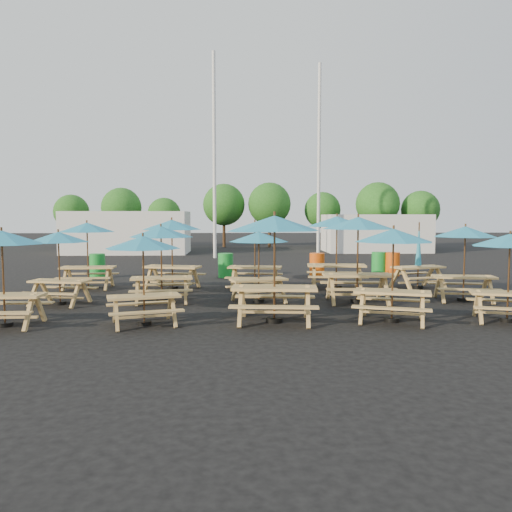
{
  "coord_description": "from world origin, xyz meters",
  "views": [
    {
      "loc": [
        -0.62,
        -15.65,
        2.46
      ],
      "look_at": [
        0.0,
        1.5,
        1.1
      ],
      "focal_mm": 35.0,
      "sensor_mm": 36.0,
      "label": 1
    }
  ],
  "objects_px": {
    "picnic_unit_13": "(465,237)",
    "picnic_unit_14": "(418,261)",
    "picnic_unit_1": "(58,242)",
    "waste_bin_2": "(317,265)",
    "picnic_unit_8": "(255,231)",
    "waste_bin_4": "(392,264)",
    "picnic_unit_2": "(87,232)",
    "picnic_unit_6": "(275,230)",
    "picnic_unit_0": "(2,244)",
    "picnic_unit_5": "(172,229)",
    "waste_bin_1": "(226,265)",
    "picnic_unit_12": "(510,246)",
    "picnic_unit_7": "(259,242)",
    "waste_bin_3": "(379,264)",
    "waste_bin_0": "(97,266)",
    "picnic_unit_11": "(337,226)",
    "picnic_unit_9": "(393,242)",
    "picnic_unit_3": "(143,248)",
    "picnic_unit_4": "(161,237)",
    "picnic_unit_10": "(358,229)"
  },
  "relations": [
    {
      "from": "picnic_unit_13",
      "to": "waste_bin_3",
      "type": "relative_size",
      "value": 2.25
    },
    {
      "from": "picnic_unit_3",
      "to": "picnic_unit_5",
      "type": "distance_m",
      "value": 5.59
    },
    {
      "from": "picnic_unit_1",
      "to": "waste_bin_3",
      "type": "relative_size",
      "value": 2.11
    },
    {
      "from": "picnic_unit_1",
      "to": "picnic_unit_8",
      "type": "relative_size",
      "value": 0.9
    },
    {
      "from": "waste_bin_3",
      "to": "picnic_unit_9",
      "type": "bearing_deg",
      "value": -104.12
    },
    {
      "from": "picnic_unit_1",
      "to": "waste_bin_2",
      "type": "bearing_deg",
      "value": 47.77
    },
    {
      "from": "picnic_unit_9",
      "to": "picnic_unit_13",
      "type": "bearing_deg",
      "value": 62.25
    },
    {
      "from": "picnic_unit_12",
      "to": "waste_bin_1",
      "type": "distance_m",
      "value": 11.2
    },
    {
      "from": "waste_bin_2",
      "to": "picnic_unit_14",
      "type": "bearing_deg",
      "value": -48.61
    },
    {
      "from": "picnic_unit_12",
      "to": "waste_bin_2",
      "type": "xyz_separation_m",
      "value": [
        -3.09,
        8.8,
        -1.29
      ]
    },
    {
      "from": "picnic_unit_8",
      "to": "picnic_unit_10",
      "type": "distance_m",
      "value": 4.01
    },
    {
      "from": "waste_bin_2",
      "to": "picnic_unit_6",
      "type": "bearing_deg",
      "value": -105.33
    },
    {
      "from": "picnic_unit_11",
      "to": "picnic_unit_9",
      "type": "bearing_deg",
      "value": -80.8
    },
    {
      "from": "picnic_unit_9",
      "to": "picnic_unit_11",
      "type": "height_order",
      "value": "picnic_unit_11"
    },
    {
      "from": "picnic_unit_4",
      "to": "waste_bin_1",
      "type": "bearing_deg",
      "value": 67.41
    },
    {
      "from": "picnic_unit_4",
      "to": "picnic_unit_10",
      "type": "bearing_deg",
      "value": -8.87
    },
    {
      "from": "picnic_unit_3",
      "to": "picnic_unit_7",
      "type": "height_order",
      "value": "picnic_unit_3"
    },
    {
      "from": "picnic_unit_14",
      "to": "waste_bin_2",
      "type": "bearing_deg",
      "value": 114.89
    },
    {
      "from": "waste_bin_0",
      "to": "waste_bin_1",
      "type": "xyz_separation_m",
      "value": [
        5.14,
        -0.01,
        0.0
      ]
    },
    {
      "from": "picnic_unit_5",
      "to": "picnic_unit_7",
      "type": "distance_m",
      "value": 3.88
    },
    {
      "from": "picnic_unit_2",
      "to": "picnic_unit_11",
      "type": "bearing_deg",
      "value": -4.15
    },
    {
      "from": "picnic_unit_4",
      "to": "picnic_unit_6",
      "type": "relative_size",
      "value": 0.88
    },
    {
      "from": "picnic_unit_0",
      "to": "picnic_unit_5",
      "type": "relative_size",
      "value": 0.9
    },
    {
      "from": "waste_bin_3",
      "to": "waste_bin_4",
      "type": "xyz_separation_m",
      "value": [
        0.5,
        -0.19,
        0.0
      ]
    },
    {
      "from": "picnic_unit_7",
      "to": "picnic_unit_0",
      "type": "bearing_deg",
      "value": -171.11
    },
    {
      "from": "picnic_unit_7",
      "to": "picnic_unit_9",
      "type": "bearing_deg",
      "value": -61.22
    },
    {
      "from": "picnic_unit_7",
      "to": "waste_bin_2",
      "type": "xyz_separation_m",
      "value": [
        2.62,
        5.91,
        -1.26
      ]
    },
    {
      "from": "waste_bin_1",
      "to": "waste_bin_4",
      "type": "distance_m",
      "value": 6.93
    },
    {
      "from": "picnic_unit_3",
      "to": "waste_bin_0",
      "type": "bearing_deg",
      "value": 94.7
    },
    {
      "from": "waste_bin_2",
      "to": "waste_bin_3",
      "type": "relative_size",
      "value": 1.0
    },
    {
      "from": "waste_bin_0",
      "to": "waste_bin_2",
      "type": "relative_size",
      "value": 1.0
    },
    {
      "from": "picnic_unit_10",
      "to": "picnic_unit_1",
      "type": "bearing_deg",
      "value": -177.21
    },
    {
      "from": "picnic_unit_8",
      "to": "waste_bin_4",
      "type": "height_order",
      "value": "picnic_unit_8"
    },
    {
      "from": "picnic_unit_4",
      "to": "picnic_unit_14",
      "type": "distance_m",
      "value": 8.77
    },
    {
      "from": "waste_bin_1",
      "to": "waste_bin_2",
      "type": "height_order",
      "value": "same"
    },
    {
      "from": "picnic_unit_1",
      "to": "waste_bin_4",
      "type": "relative_size",
      "value": 2.11
    },
    {
      "from": "picnic_unit_5",
      "to": "picnic_unit_10",
      "type": "distance_m",
      "value": 6.29
    },
    {
      "from": "picnic_unit_8",
      "to": "waste_bin_3",
      "type": "bearing_deg",
      "value": 45.23
    },
    {
      "from": "picnic_unit_6",
      "to": "waste_bin_0",
      "type": "distance_m",
      "value": 10.96
    },
    {
      "from": "picnic_unit_12",
      "to": "waste_bin_2",
      "type": "distance_m",
      "value": 9.41
    },
    {
      "from": "picnic_unit_2",
      "to": "waste_bin_1",
      "type": "distance_m",
      "value": 5.71
    },
    {
      "from": "picnic_unit_14",
      "to": "picnic_unit_11",
      "type": "bearing_deg",
      "value": 163.42
    },
    {
      "from": "picnic_unit_8",
      "to": "waste_bin_2",
      "type": "xyz_separation_m",
      "value": [
        2.65,
        3.25,
        -1.47
      ]
    },
    {
      "from": "picnic_unit_6",
      "to": "picnic_unit_8",
      "type": "height_order",
      "value": "picnic_unit_6"
    },
    {
      "from": "waste_bin_2",
      "to": "waste_bin_4",
      "type": "xyz_separation_m",
      "value": [
        3.2,
        0.34,
        0.0
      ]
    },
    {
      "from": "picnic_unit_2",
      "to": "waste_bin_2",
      "type": "xyz_separation_m",
      "value": [
        8.33,
        3.03,
        -1.46
      ]
    },
    {
      "from": "picnic_unit_2",
      "to": "waste_bin_3",
      "type": "height_order",
      "value": "picnic_unit_2"
    },
    {
      "from": "picnic_unit_4",
      "to": "picnic_unit_8",
      "type": "bearing_deg",
      "value": 36.79
    },
    {
      "from": "picnic_unit_13",
      "to": "picnic_unit_14",
      "type": "relative_size",
      "value": 0.97
    },
    {
      "from": "picnic_unit_4",
      "to": "picnic_unit_10",
      "type": "xyz_separation_m",
      "value": [
        5.59,
        -0.23,
        0.23
      ]
    }
  ]
}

